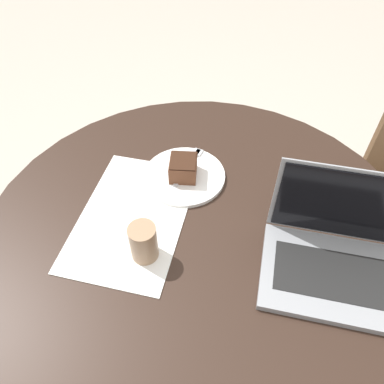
% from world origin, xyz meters
% --- Properties ---
extents(ground_plane, '(12.00, 12.00, 0.00)m').
position_xyz_m(ground_plane, '(0.00, 0.00, 0.00)').
color(ground_plane, '#B7AD9E').
extents(dining_table, '(1.14, 1.14, 0.76)m').
position_xyz_m(dining_table, '(0.00, 0.00, 0.62)').
color(dining_table, black).
rests_on(dining_table, ground_plane).
extents(paper_document, '(0.49, 0.42, 0.00)m').
position_xyz_m(paper_document, '(-0.08, 0.17, 0.76)').
color(paper_document, white).
rests_on(paper_document, dining_table).
extents(plate, '(0.24, 0.24, 0.01)m').
position_xyz_m(plate, '(0.12, 0.15, 0.76)').
color(plate, white).
rests_on(plate, dining_table).
extents(cake_slice, '(0.11, 0.11, 0.06)m').
position_xyz_m(cake_slice, '(0.11, 0.15, 0.80)').
color(cake_slice, brown).
rests_on(cake_slice, plate).
extents(fork, '(0.17, 0.06, 0.00)m').
position_xyz_m(fork, '(0.16, 0.17, 0.77)').
color(fork, silver).
rests_on(fork, plate).
extents(coffee_glass, '(0.07, 0.07, 0.10)m').
position_xyz_m(coffee_glass, '(-0.14, 0.06, 0.81)').
color(coffee_glass, '#997556').
rests_on(coffee_glass, dining_table).
extents(laptop, '(0.35, 0.40, 0.24)m').
position_xyz_m(laptop, '(0.11, -0.31, 0.80)').
color(laptop, gray).
rests_on(laptop, dining_table).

